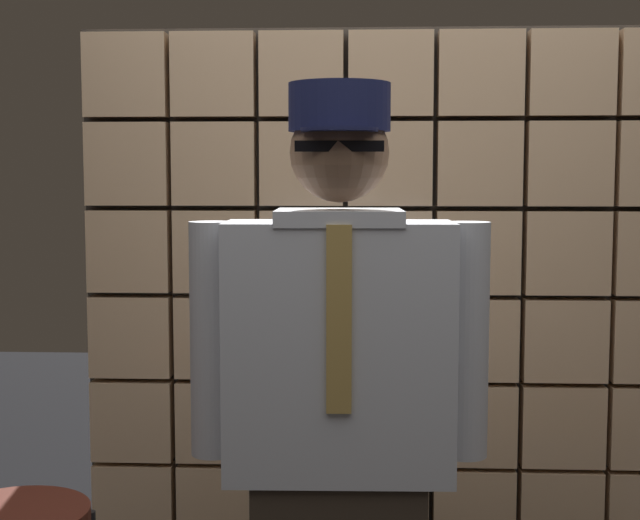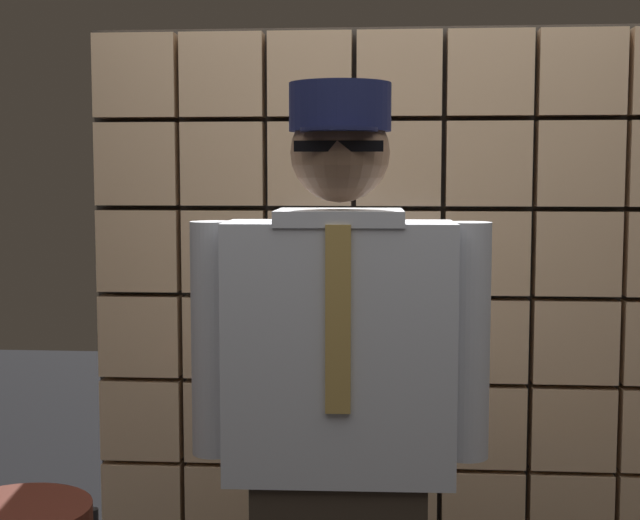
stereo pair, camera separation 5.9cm
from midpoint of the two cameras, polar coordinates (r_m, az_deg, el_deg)
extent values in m
cube|color=#E0B78C|center=(3.31, -10.44, -14.58)|extent=(0.27, 0.08, 0.27)
cube|color=#E0B78C|center=(3.25, -5.33, -14.89)|extent=(0.27, 0.08, 0.27)
cube|color=#E0B78C|center=(3.21, -0.05, -15.09)|extent=(0.27, 0.08, 0.27)
cube|color=#E0B78C|center=(3.21, 5.30, -15.17)|extent=(0.27, 0.08, 0.27)
cube|color=#E0B78C|center=(3.22, 10.64, -15.12)|extent=(0.27, 0.08, 0.27)
cube|color=#E0B78C|center=(3.27, 15.87, -14.95)|extent=(0.27, 0.08, 0.27)
cube|color=#E0B78C|center=(3.22, -10.53, -9.73)|extent=(0.27, 0.08, 0.27)
cube|color=#E0B78C|center=(3.16, -5.37, -9.96)|extent=(0.27, 0.08, 0.27)
cube|color=#E0B78C|center=(3.12, -0.05, -10.11)|extent=(0.27, 0.08, 0.27)
cube|color=#E0B78C|center=(3.12, 5.35, -10.18)|extent=(0.27, 0.08, 0.27)
cube|color=#E0B78C|center=(3.13, 10.73, -10.15)|extent=(0.27, 0.08, 0.27)
cube|color=#E0B78C|center=(3.18, 16.00, -10.05)|extent=(0.27, 0.08, 0.27)
cube|color=#E0B78C|center=(3.16, -10.62, -4.65)|extent=(0.27, 0.08, 0.27)
cube|color=#E0B78C|center=(3.10, -5.42, -4.78)|extent=(0.27, 0.08, 0.27)
cube|color=#E0B78C|center=(3.06, -0.05, -4.88)|extent=(0.27, 0.08, 0.27)
cube|color=#E0B78C|center=(3.05, 5.40, -4.93)|extent=(0.27, 0.08, 0.27)
cube|color=#E0B78C|center=(3.07, 10.82, -4.94)|extent=(0.27, 0.08, 0.27)
cube|color=#E0B78C|center=(3.12, 16.14, -4.91)|extent=(0.27, 0.08, 0.27)
cube|color=#E0B78C|center=(3.12, -10.71, 0.59)|extent=(0.27, 0.08, 0.27)
cube|color=#E0B78C|center=(3.06, -5.47, 0.56)|extent=(0.27, 0.08, 0.27)
cube|color=#E0B78C|center=(3.02, -0.05, 0.53)|extent=(0.27, 0.08, 0.27)
cube|color=#E0B78C|center=(3.01, 5.44, 0.49)|extent=(0.27, 0.08, 0.27)
cube|color=#E0B78C|center=(3.03, 10.92, 0.45)|extent=(0.27, 0.08, 0.27)
cube|color=#E0B78C|center=(3.08, 16.28, 0.40)|extent=(0.27, 0.08, 0.27)
cube|color=#E0B78C|center=(3.11, -10.80, 5.91)|extent=(0.27, 0.08, 0.27)
cube|color=#E0B78C|center=(3.05, -5.52, 5.99)|extent=(0.27, 0.08, 0.27)
cube|color=#E0B78C|center=(3.01, -0.05, 6.03)|extent=(0.27, 0.08, 0.27)
cube|color=#E0B78C|center=(3.00, 5.49, 6.00)|extent=(0.27, 0.08, 0.27)
cube|color=#E0B78C|center=(3.02, 11.02, 5.92)|extent=(0.27, 0.08, 0.27)
cube|color=#E0B78C|center=(3.07, 16.43, 5.79)|extent=(0.27, 0.08, 0.27)
cube|color=#E0B78C|center=(3.13, -10.90, 11.22)|extent=(0.27, 0.08, 0.27)
cube|color=#E0B78C|center=(3.06, -5.57, 11.41)|extent=(0.27, 0.08, 0.27)
cube|color=#E0B78C|center=(3.03, -0.05, 11.51)|extent=(0.27, 0.08, 0.27)
cube|color=#E0B78C|center=(3.02, 5.54, 11.50)|extent=(0.27, 0.08, 0.27)
cube|color=#E0B78C|center=(3.04, 11.12, 11.39)|extent=(0.27, 0.08, 0.27)
cube|color=#E0B78C|center=(3.08, 16.57, 11.18)|extent=(0.27, 0.08, 0.27)
cube|color=#38332D|center=(3.10, 5.38, -4.76)|extent=(2.05, 0.02, 2.05)
cube|color=silver|center=(2.13, 2.02, -5.63)|extent=(0.53, 0.24, 0.60)
cube|color=tan|center=(2.00, 1.98, -3.77)|extent=(0.06, 0.01, 0.42)
cube|color=silver|center=(2.10, 2.05, 2.68)|extent=(0.30, 0.25, 0.04)
sphere|color=#846047|center=(2.10, 2.07, 6.73)|extent=(0.23, 0.23, 0.23)
ellipsoid|color=black|center=(2.04, 2.04, 5.64)|extent=(0.15, 0.08, 0.10)
cube|color=black|center=(1.99, 2.02, 7.13)|extent=(0.19, 0.02, 0.02)
cylinder|color=#191E47|center=(2.01, 2.04, 8.15)|extent=(0.18, 0.18, 0.01)
cylinder|color=#191E47|center=(2.10, 2.08, 9.52)|extent=(0.23, 0.23, 0.11)
cylinder|color=silver|center=(2.15, 9.96, -5.00)|extent=(0.11, 0.11, 0.55)
cylinder|color=silver|center=(2.15, -5.88, -4.90)|extent=(0.11, 0.11, 0.55)
cylinder|color=#592319|center=(2.28, -17.67, -15.11)|extent=(0.34, 0.34, 0.05)
camera|label=1|loc=(0.03, -89.18, 0.08)|focal=51.20mm
camera|label=2|loc=(0.03, 90.82, -0.08)|focal=51.20mm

